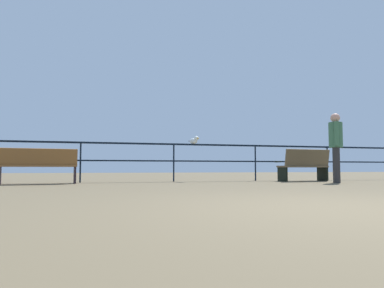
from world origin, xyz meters
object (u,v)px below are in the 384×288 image
Objects in this scene: seagull_on_rail at (194,140)px; person_at_railing at (336,143)px; bench_near_left at (39,164)px; bench_near_right at (305,164)px.

person_at_railing is at bearing -33.26° from seagull_on_rail.
person_at_railing is (7.39, -1.32, 0.56)m from bench_near_left.
person_at_railing is 4.08× the size of seagull_on_rail.
bench_near_left is 4.28m from seagull_on_rail.
bench_near_left is 7.53m from person_at_railing.
person_at_railing is (0.10, -1.31, 0.55)m from bench_near_right.
person_at_railing is at bearing -85.80° from bench_near_right.
person_at_railing reaches higher than bench_near_right.
bench_near_right is at bearing 94.20° from person_at_railing.
seagull_on_rail is at bearing 165.33° from bench_near_right.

